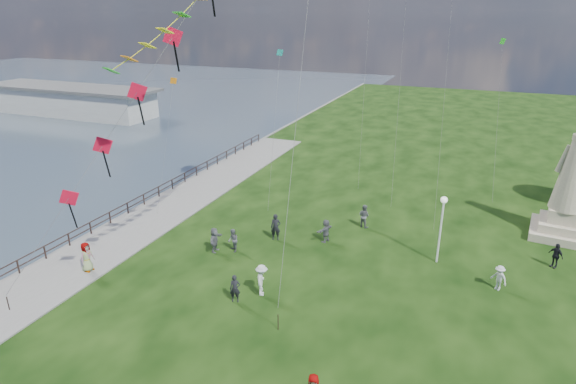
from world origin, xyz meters
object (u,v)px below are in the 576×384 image
at_px(pier_pavilion, 71,100).
at_px(person_11, 326,231).
at_px(statue, 570,195).
at_px(person_10, 87,258).
at_px(lamppost, 442,216).
at_px(person_6, 276,227).
at_px(person_2, 262,280).
at_px(person_5, 215,240).
at_px(person_9, 556,255).
at_px(person_0, 235,289).
at_px(person_1, 233,240).
at_px(person_8, 499,278).
at_px(person_7, 364,216).

xyz_separation_m(pier_pavilion, person_11, (51.64, -28.62, -1.01)).
bearing_deg(statue, person_10, -142.62).
relative_size(lamppost, person_11, 2.73).
relative_size(pier_pavilion, person_6, 15.83).
distance_m(person_2, person_5, 6.24).
distance_m(person_6, person_9, 18.03).
relative_size(person_0, person_1, 1.01).
distance_m(person_2, person_8, 13.62).
distance_m(person_5, person_7, 11.24).
relative_size(person_9, person_10, 0.86).
xyz_separation_m(person_6, person_11, (3.35, 1.03, -0.12)).
relative_size(person_1, person_9, 0.98).
distance_m(statue, person_11, 17.15).
distance_m(lamppost, person_2, 11.90).
bearing_deg(person_11, person_8, 100.45).
bearing_deg(person_8, person_9, 87.31).
bearing_deg(pier_pavilion, statue, -17.69).
distance_m(person_5, person_9, 21.72).
relative_size(person_1, person_8, 1.04).
distance_m(lamppost, person_0, 13.48).
relative_size(person_8, person_9, 0.94).
height_order(person_0, person_8, person_0).
bearing_deg(lamppost, statue, 43.10).
height_order(person_0, person_5, person_5).
bearing_deg(person_8, person_0, -117.52).
height_order(lamppost, person_1, lamppost).
height_order(person_8, person_9, person_9).
bearing_deg(statue, person_5, -146.13).
height_order(lamppost, person_10, lamppost).
relative_size(lamppost, person_10, 2.38).
bearing_deg(person_6, lamppost, -13.19).
relative_size(person_2, person_5, 1.08).
relative_size(lamppost, person_8, 2.93).
height_order(person_1, person_8, person_1).
relative_size(person_2, person_9, 1.14).
relative_size(person_1, person_5, 0.93).
relative_size(statue, person_5, 4.86).
height_order(person_2, person_11, person_2).
relative_size(person_1, person_6, 0.84).
bearing_deg(person_11, lamppost, 110.59).
relative_size(person_2, person_11, 1.13).
bearing_deg(person_0, person_10, 161.54).
bearing_deg(statue, person_1, -145.88).
relative_size(person_5, person_6, 0.91).
relative_size(statue, person_8, 5.43).
bearing_deg(person_11, person_2, 11.96).
relative_size(person_5, person_8, 1.12).
height_order(person_0, person_9, person_9).
xyz_separation_m(person_10, person_11, (12.26, 9.52, -0.12)).
distance_m(person_6, person_11, 3.51).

